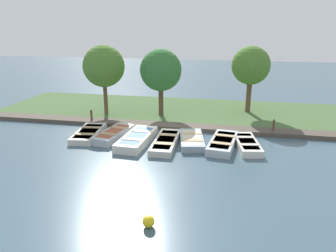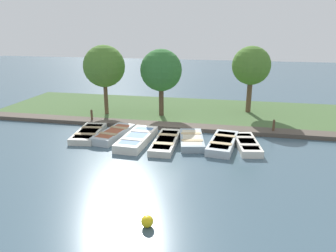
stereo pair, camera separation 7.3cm
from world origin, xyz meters
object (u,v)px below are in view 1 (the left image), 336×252
object	(u,v)px
rowboat_5	(223,143)
mooring_post_near	(92,116)
rowboat_4	(192,140)
buoy	(148,221)
park_tree_far_left	(104,66)
rowboat_2	(137,139)
park_tree_left	(161,71)
rowboat_1	(114,134)
mooring_post_far	(273,127)
rowboat_6	(247,144)
park_tree_center	(251,66)
rowboat_0	(89,133)
rowboat_3	(166,142)

from	to	relation	value
rowboat_5	mooring_post_near	xyz separation A→B (m)	(-2.42, -7.88, 0.23)
rowboat_4	mooring_post_near	xyz separation A→B (m)	(-2.26, -6.34, 0.25)
buoy	park_tree_far_left	size ratio (longest dim) A/B	0.08
rowboat_2	park_tree_left	distance (m)	5.66
rowboat_1	mooring_post_far	distance (m)	8.52
rowboat_6	mooring_post_far	world-z (taller)	mooring_post_far
park_tree_center	rowboat_4	bearing A→B (deg)	-24.15
rowboat_1	park_tree_center	xyz separation A→B (m)	(-6.43, 6.99, 2.94)
mooring_post_near	buoy	xyz separation A→B (m)	(9.55, 6.04, -0.24)
park_tree_far_left	park_tree_left	bearing A→B (deg)	96.06
rowboat_0	park_tree_center	size ratio (longest dim) A/B	0.70
rowboat_5	mooring_post_far	distance (m)	3.54
rowboat_1	mooring_post_near	bearing A→B (deg)	-125.88
rowboat_6	mooring_post_far	bearing A→B (deg)	138.55
rowboat_6	mooring_post_far	distance (m)	2.71
mooring_post_near	buoy	distance (m)	11.30
rowboat_4	mooring_post_near	world-z (taller)	mooring_post_near
rowboat_0	rowboat_4	bearing A→B (deg)	83.42
rowboat_1	rowboat_3	distance (m)	2.94
rowboat_0	buoy	xyz separation A→B (m)	(7.25, 5.19, 0.02)
rowboat_5	buoy	xyz separation A→B (m)	(7.13, -1.84, -0.01)
rowboat_0	rowboat_6	xyz separation A→B (m)	(0.00, 8.18, 0.01)
rowboat_1	mooring_post_near	world-z (taller)	mooring_post_near
mooring_post_near	buoy	world-z (taller)	mooring_post_near
rowboat_0	rowboat_4	xyz separation A→B (m)	(-0.04, 5.49, 0.01)
rowboat_1	rowboat_6	bearing A→B (deg)	98.83
rowboat_3	rowboat_6	xyz separation A→B (m)	(-0.46, 3.90, 0.01)
rowboat_1	rowboat_5	bearing A→B (deg)	97.53
park_tree_left	rowboat_2	bearing A→B (deg)	-1.49
rowboat_2	park_tree_far_left	world-z (taller)	park_tree_far_left
rowboat_0	park_tree_left	bearing A→B (deg)	139.98
mooring_post_near	park_tree_left	distance (m)	5.05
rowboat_2	rowboat_4	distance (m)	2.74
rowboat_1	park_tree_left	size ratio (longest dim) A/B	0.71
rowboat_3	rowboat_4	size ratio (longest dim) A/B	1.16
rowboat_3	rowboat_6	bearing A→B (deg)	95.11
rowboat_1	mooring_post_far	xyz separation A→B (m)	(-2.25, 8.21, 0.22)
rowboat_4	rowboat_2	bearing A→B (deg)	-90.86
rowboat_2	park_tree_far_left	size ratio (longest dim) A/B	0.76
rowboat_0	buoy	size ratio (longest dim) A/B	8.60
rowboat_0	rowboat_2	distance (m)	2.83
park_tree_left	park_tree_center	bearing A→B (deg)	109.98
rowboat_6	park_tree_far_left	world-z (taller)	park_tree_far_left
rowboat_0	rowboat_5	xyz separation A→B (m)	(0.12, 7.03, 0.03)
mooring_post_far	park_tree_left	world-z (taller)	park_tree_left
rowboat_0	park_tree_center	xyz separation A→B (m)	(-6.48, 8.38, 2.98)
rowboat_4	rowboat_6	distance (m)	2.69
rowboat_2	rowboat_3	xyz separation A→B (m)	(0.02, 1.48, -0.05)
rowboat_1	rowboat_2	world-z (taller)	rowboat_2
rowboat_0	mooring_post_near	bearing A→B (deg)	-166.76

